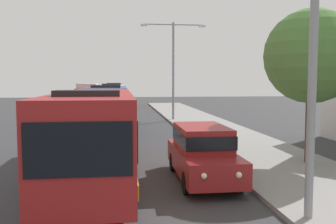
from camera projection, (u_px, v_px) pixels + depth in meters
The scene contains 9 objects.
bus_lead at pixel (96, 129), 13.79m from camera, with size 2.58×11.72×3.21m.
bus_second_in_line at pixel (108, 106), 26.24m from camera, with size 2.58×11.76×3.21m.
bus_middle at pixel (112, 98), 38.72m from camera, with size 2.58×10.67×3.21m.
bus_fourth_in_line at pixel (114, 94), 50.86m from camera, with size 2.58×12.24×3.21m.
white_suv at pixel (202, 151), 13.09m from camera, with size 1.86×5.01×1.90m.
box_truck_oncoming at pixel (88, 95), 47.44m from camera, with size 2.35×7.36×3.15m.
streetlamp_near at pixel (315, 9), 8.74m from camera, with size 5.21×0.28×8.19m.
streetlamp_mid at pixel (173, 61), 32.40m from camera, with size 5.59×0.28×8.32m.
roadside_tree at pixel (311, 57), 15.03m from camera, with size 3.78×3.78×6.19m.
Camera 1 is at (-0.38, -1.47, 3.46)m, focal length 40.24 mm.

